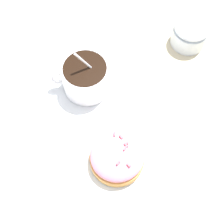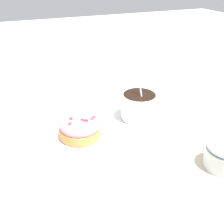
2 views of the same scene
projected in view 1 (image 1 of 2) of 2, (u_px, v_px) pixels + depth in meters
The scene contains 5 objects.
ground_plane at pixel (102, 122), 0.56m from camera, with size 3.00×3.00×0.00m, color #C6B793.
paper_napkin at pixel (101, 122), 0.56m from camera, with size 0.29×0.30×0.00m.
coffee_cup at pixel (85, 77), 0.56m from camera, with size 0.09×0.11×0.11m.
frosted_pastry at pixel (117, 157), 0.51m from camera, with size 0.09×0.09×0.05m.
sugar_bowl at pixel (190, 33), 0.62m from camera, with size 0.07×0.07×0.06m.
Camera 1 is at (-0.23, 0.03, 0.52)m, focal length 50.00 mm.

